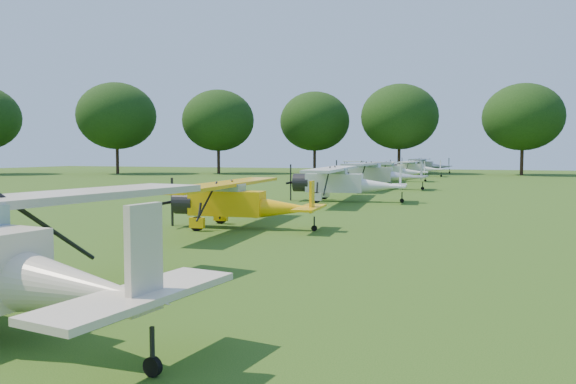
# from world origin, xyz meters

# --- Properties ---
(ground) EXTENTS (160.00, 160.00, 0.00)m
(ground) POSITION_xyz_m (0.00, 0.00, 0.00)
(ground) COLOR #204912
(ground) RESTS_ON ground
(tree_belt) EXTENTS (137.36, 130.27, 14.52)m
(tree_belt) POSITION_xyz_m (3.57, 0.16, 8.03)
(tree_belt) COLOR black
(tree_belt) RESTS_ON ground
(aircraft_2) EXTENTS (6.29, 10.01, 1.97)m
(aircraft_2) POSITION_xyz_m (-0.09, -4.98, 1.15)
(aircraft_2) COLOR #FFBA0A
(aircraft_2) RESTS_ON ground
(aircraft_3) EXTENTS (7.24, 11.53, 2.27)m
(aircraft_3) POSITION_xyz_m (1.01, 8.32, 1.32)
(aircraft_3) COLOR white
(aircraft_3) RESTS_ON ground
(aircraft_4) EXTENTS (7.56, 12.01, 2.37)m
(aircraft_4) POSITION_xyz_m (0.89, 20.97, 1.39)
(aircraft_4) COLOR silver
(aircraft_4) RESTS_ON ground
(aircraft_5) EXTENTS (6.96, 11.07, 2.17)m
(aircraft_5) POSITION_xyz_m (0.24, 33.91, 1.27)
(aircraft_5) COLOR white
(aircraft_5) RESTS_ON ground
(aircraft_6) EXTENTS (6.69, 10.63, 2.10)m
(aircraft_6) POSITION_xyz_m (1.13, 47.04, 1.23)
(aircraft_6) COLOR white
(aircraft_6) RESTS_ON ground
(aircraft_7) EXTENTS (7.33, 11.66, 2.30)m
(aircraft_7) POSITION_xyz_m (1.18, 60.23, 1.34)
(aircraft_7) COLOR silver
(aircraft_7) RESTS_ON ground
(golf_cart) EXTENTS (2.42, 1.52, 2.04)m
(golf_cart) POSITION_xyz_m (-5.02, 39.15, 0.68)
(golf_cart) COLOR #AC280C
(golf_cart) RESTS_ON ground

